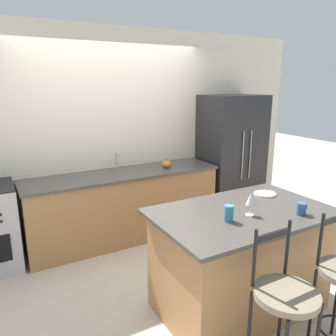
{
  "coord_description": "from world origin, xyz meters",
  "views": [
    {
      "loc": [
        -1.45,
        -3.43,
        2.01
      ],
      "look_at": [
        0.15,
        -0.53,
        1.15
      ],
      "focal_mm": 35.0,
      "sensor_mm": 36.0,
      "label": 1
    }
  ],
  "objects_px": {
    "wine_glass": "(251,199)",
    "coffee_mug": "(301,209)",
    "refrigerator": "(231,157)",
    "bar_stool_near": "(284,308)",
    "dinner_plate": "(265,194)",
    "pumpkin_decoration": "(167,164)",
    "tumbler_cup": "(229,213)"
  },
  "relations": [
    {
      "from": "refrigerator",
      "to": "pumpkin_decoration",
      "type": "relative_size",
      "value": 14.42
    },
    {
      "from": "bar_stool_near",
      "to": "dinner_plate",
      "type": "xyz_separation_m",
      "value": [
        0.77,
        0.97,
        0.36
      ]
    },
    {
      "from": "dinner_plate",
      "to": "coffee_mug",
      "type": "distance_m",
      "value": 0.53
    },
    {
      "from": "wine_glass",
      "to": "coffee_mug",
      "type": "bearing_deg",
      "value": -27.52
    },
    {
      "from": "dinner_plate",
      "to": "wine_glass",
      "type": "height_order",
      "value": "wine_glass"
    },
    {
      "from": "wine_glass",
      "to": "pumpkin_decoration",
      "type": "xyz_separation_m",
      "value": [
        0.23,
        1.85,
        -0.13
      ]
    },
    {
      "from": "refrigerator",
      "to": "pumpkin_decoration",
      "type": "height_order",
      "value": "refrigerator"
    },
    {
      "from": "refrigerator",
      "to": "tumbler_cup",
      "type": "xyz_separation_m",
      "value": [
        -1.6,
        -1.91,
        0.09
      ]
    },
    {
      "from": "refrigerator",
      "to": "coffee_mug",
      "type": "bearing_deg",
      "value": -115.1
    },
    {
      "from": "bar_stool_near",
      "to": "tumbler_cup",
      "type": "height_order",
      "value": "bar_stool_near"
    },
    {
      "from": "coffee_mug",
      "to": "pumpkin_decoration",
      "type": "distance_m",
      "value": 2.06
    },
    {
      "from": "dinner_plate",
      "to": "wine_glass",
      "type": "relative_size",
      "value": 1.11
    },
    {
      "from": "dinner_plate",
      "to": "tumbler_cup",
      "type": "distance_m",
      "value": 0.79
    },
    {
      "from": "refrigerator",
      "to": "pumpkin_decoration",
      "type": "distance_m",
      "value": 1.14
    },
    {
      "from": "wine_glass",
      "to": "dinner_plate",
      "type": "bearing_deg",
      "value": 32.6
    },
    {
      "from": "dinner_plate",
      "to": "coffee_mug",
      "type": "height_order",
      "value": "coffee_mug"
    },
    {
      "from": "refrigerator",
      "to": "wine_glass",
      "type": "relative_size",
      "value": 9.47
    },
    {
      "from": "refrigerator",
      "to": "wine_glass",
      "type": "distance_m",
      "value": 2.35
    },
    {
      "from": "refrigerator",
      "to": "coffee_mug",
      "type": "distance_m",
      "value": 2.32
    },
    {
      "from": "tumbler_cup",
      "to": "bar_stool_near",
      "type": "bearing_deg",
      "value": -94.59
    },
    {
      "from": "dinner_plate",
      "to": "tumbler_cup",
      "type": "height_order",
      "value": "tumbler_cup"
    },
    {
      "from": "refrigerator",
      "to": "wine_glass",
      "type": "height_order",
      "value": "refrigerator"
    },
    {
      "from": "bar_stool_near",
      "to": "tumbler_cup",
      "type": "distance_m",
      "value": 0.77
    },
    {
      "from": "bar_stool_near",
      "to": "coffee_mug",
      "type": "height_order",
      "value": "bar_stool_near"
    },
    {
      "from": "dinner_plate",
      "to": "tumbler_cup",
      "type": "relative_size",
      "value": 1.65
    },
    {
      "from": "coffee_mug",
      "to": "pumpkin_decoration",
      "type": "height_order",
      "value": "coffee_mug"
    },
    {
      "from": "bar_stool_near",
      "to": "pumpkin_decoration",
      "type": "relative_size",
      "value": 8.82
    },
    {
      "from": "tumbler_cup",
      "to": "pumpkin_decoration",
      "type": "xyz_separation_m",
      "value": [
        0.46,
        1.86,
        -0.06
      ]
    },
    {
      "from": "refrigerator",
      "to": "pumpkin_decoration",
      "type": "bearing_deg",
      "value": -177.48
    },
    {
      "from": "dinner_plate",
      "to": "bar_stool_near",
      "type": "bearing_deg",
      "value": -128.49
    },
    {
      "from": "bar_stool_near",
      "to": "dinner_plate",
      "type": "distance_m",
      "value": 1.29
    },
    {
      "from": "tumbler_cup",
      "to": "pumpkin_decoration",
      "type": "distance_m",
      "value": 1.92
    }
  ]
}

